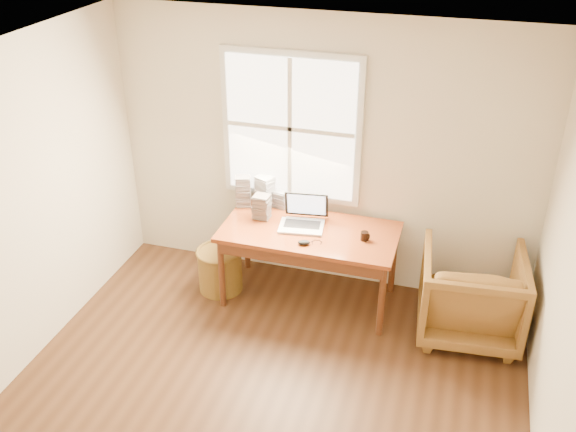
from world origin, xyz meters
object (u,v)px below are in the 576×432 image
desk (310,232)px  coffee_mug (364,236)px  wicker_stool (220,270)px  cd_stack_a (265,192)px  laptop (301,214)px  armchair (471,294)px

desk → coffee_mug: 0.51m
wicker_stool → cd_stack_a: size_ratio=1.37×
cd_stack_a → wicker_stool: bearing=-127.8°
desk → laptop: 0.19m
coffee_mug → desk: bearing=-175.3°
armchair → wicker_stool: (-2.33, -0.02, -0.19)m
wicker_stool → cd_stack_a: cd_stack_a is taller
desk → armchair: (1.47, -0.08, -0.33)m
desk → coffee_mug: size_ratio=20.12×
desk → wicker_stool: desk is taller
armchair → laptop: bearing=-8.7°
armchair → cd_stack_a: (-2.00, 0.41, 0.50)m
cd_stack_a → armchair: bearing=-11.6°
coffee_mug → laptop: bearing=-176.7°
coffee_mug → cd_stack_a: (-1.04, 0.36, 0.11)m
desk → laptop: size_ratio=3.86×
desk → coffee_mug: bearing=-3.1°
desk → wicker_stool: size_ratio=3.80×
wicker_stool → laptop: 1.04m
coffee_mug → cd_stack_a: cd_stack_a is taller
desk → wicker_stool: (-0.86, -0.10, -0.52)m
armchair → coffee_mug: size_ratio=11.07×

